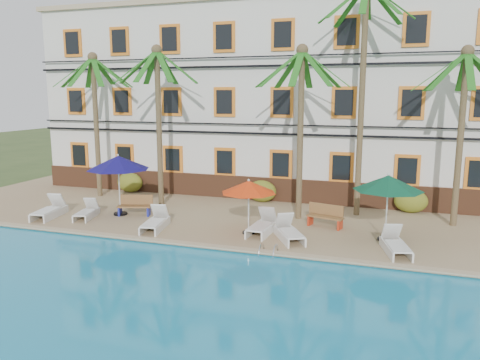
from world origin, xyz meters
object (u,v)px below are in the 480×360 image
(umbrella_red, at_px, (249,187))
(lounger_a, at_px, (50,210))
(palm_d, at_px, (363,72))
(umbrella_green, at_px, (388,183))
(umbrella_blue, at_px, (118,163))
(lounger_f, at_px, (395,244))
(lounger_c, at_px, (155,222))
(lounger_e, at_px, (289,232))
(palm_b, at_px, (158,104))
(bench_left, at_px, (135,205))
(lounger_d, at_px, (262,225))
(palm_e, at_px, (463,112))
(lounger_b, at_px, (87,212))
(palm_c, at_px, (301,109))
(bench_right, at_px, (326,216))
(palm_a, at_px, (95,105))
(pool_ladder, at_px, (268,254))

(umbrella_red, height_order, lounger_a, umbrella_red)
(palm_d, xyz_separation_m, umbrella_green, (1.32, -3.57, -4.16))
(umbrella_blue, bearing_deg, lounger_f, -7.57)
(lounger_c, height_order, lounger_e, lounger_c)
(umbrella_green, distance_m, lounger_e, 4.05)
(palm_b, bearing_deg, bench_left, -96.75)
(lounger_a, bearing_deg, lounger_d, 3.49)
(palm_b, relative_size, lounger_e, 3.73)
(palm_e, bearing_deg, umbrella_red, -154.31)
(palm_b, bearing_deg, lounger_d, -26.23)
(palm_d, relative_size, palm_e, 1.40)
(lounger_b, xyz_separation_m, lounger_c, (3.74, -0.65, 0.04))
(palm_c, relative_size, bench_left, 4.73)
(umbrella_blue, height_order, umbrella_green, umbrella_blue)
(palm_d, bearing_deg, umbrella_blue, -161.92)
(lounger_e, relative_size, bench_right, 1.31)
(palm_c, height_order, bench_left, palm_c)
(lounger_a, bearing_deg, bench_right, 10.82)
(lounger_e, bearing_deg, palm_a, 158.69)
(umbrella_blue, bearing_deg, palm_a, 135.94)
(palm_d, xyz_separation_m, bench_right, (-1.05, -2.40, -5.87))
(umbrella_blue, xyz_separation_m, umbrella_green, (11.51, -0.24, -0.19))
(palm_b, relative_size, palm_d, 0.75)
(lounger_f, distance_m, bench_left, 11.32)
(bench_left, bearing_deg, palm_a, 142.27)
(palm_c, relative_size, pool_ladder, 10.00)
(palm_b, xyz_separation_m, umbrella_red, (5.47, -3.16, -3.06))
(palm_d, bearing_deg, umbrella_red, -131.48)
(umbrella_green, xyz_separation_m, lounger_a, (-14.27, -1.11, -1.86))
(palm_a, distance_m, umbrella_green, 15.40)
(umbrella_blue, bearing_deg, lounger_c, -31.09)
(lounger_d, height_order, bench_left, lounger_d)
(lounger_a, distance_m, bench_left, 3.73)
(umbrella_blue, bearing_deg, palm_b, 67.10)
(palm_c, height_order, lounger_c, palm_c)
(umbrella_blue, bearing_deg, lounger_d, -6.24)
(umbrella_red, bearing_deg, pool_ladder, -57.19)
(umbrella_blue, relative_size, lounger_b, 1.52)
(lounger_a, relative_size, bench_left, 1.37)
(lounger_e, bearing_deg, lounger_c, -176.53)
(palm_c, relative_size, umbrella_blue, 2.68)
(palm_b, height_order, pool_ladder, palm_b)
(bench_right, bearing_deg, palm_d, 66.33)
(umbrella_green, bearing_deg, palm_c, 150.14)
(lounger_c, distance_m, lounger_e, 5.45)
(umbrella_red, bearing_deg, palm_a, 156.84)
(palm_b, height_order, bench_right, palm_b)
(lounger_f, bearing_deg, umbrella_blue, 172.43)
(umbrella_red, height_order, lounger_e, umbrella_red)
(umbrella_red, bearing_deg, palm_c, 63.53)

